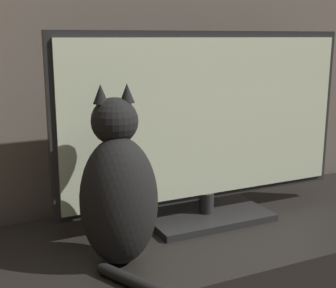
% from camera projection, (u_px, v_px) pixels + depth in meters
% --- Properties ---
extents(tv, '(0.90, 0.22, 0.55)m').
position_uv_depth(tv, '(207.00, 128.00, 1.35)').
color(tv, black).
rests_on(tv, tv_stand).
extents(cat, '(0.21, 0.31, 0.43)m').
position_uv_depth(cat, '(118.00, 192.00, 1.10)').
color(cat, black).
rests_on(cat, tv_stand).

